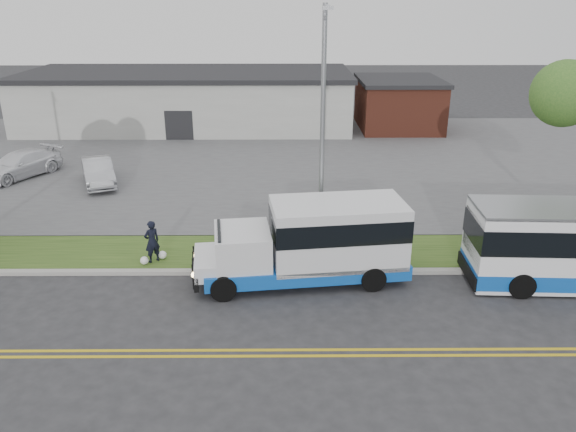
{
  "coord_description": "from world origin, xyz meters",
  "views": [
    {
      "loc": [
        1.58,
        -17.9,
        9.81
      ],
      "look_at": [
        1.71,
        2.99,
        1.6
      ],
      "focal_mm": 35.0,
      "sensor_mm": 36.0,
      "label": 1
    }
  ],
  "objects_px": {
    "parked_car_a": "(98,172)",
    "parked_car_b": "(20,165)",
    "pedestrian": "(152,241)",
    "streetlight_near": "(323,128)",
    "shuttle_bus": "(317,239)"
  },
  "relations": [
    {
      "from": "shuttle_bus",
      "to": "parked_car_a",
      "type": "height_order",
      "value": "shuttle_bus"
    },
    {
      "from": "streetlight_near",
      "to": "parked_car_b",
      "type": "bearing_deg",
      "value": 147.95
    },
    {
      "from": "parked_car_a",
      "to": "parked_car_b",
      "type": "bearing_deg",
      "value": 142.03
    },
    {
      "from": "shuttle_bus",
      "to": "pedestrian",
      "type": "relative_size",
      "value": 4.68
    },
    {
      "from": "parked_car_b",
      "to": "shuttle_bus",
      "type": "bearing_deg",
      "value": -7.9
    },
    {
      "from": "parked_car_b",
      "to": "streetlight_near",
      "type": "bearing_deg",
      "value": -2.7
    },
    {
      "from": "parked_car_a",
      "to": "parked_car_b",
      "type": "relative_size",
      "value": 0.87
    },
    {
      "from": "shuttle_bus",
      "to": "parked_car_b",
      "type": "relative_size",
      "value": 1.6
    },
    {
      "from": "shuttle_bus",
      "to": "parked_car_a",
      "type": "distance_m",
      "value": 15.88
    },
    {
      "from": "streetlight_near",
      "to": "pedestrian",
      "type": "height_order",
      "value": "streetlight_near"
    },
    {
      "from": "parked_car_b",
      "to": "parked_car_a",
      "type": "bearing_deg",
      "value": 13.44
    },
    {
      "from": "pedestrian",
      "to": "parked_car_b",
      "type": "relative_size",
      "value": 0.34
    },
    {
      "from": "parked_car_a",
      "to": "parked_car_b",
      "type": "distance_m",
      "value": 5.12
    },
    {
      "from": "pedestrian",
      "to": "parked_car_b",
      "type": "distance_m",
      "value": 14.98
    },
    {
      "from": "pedestrian",
      "to": "parked_car_b",
      "type": "xyz_separation_m",
      "value": [
        -10.02,
        11.14,
        -0.13
      ]
    }
  ]
}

